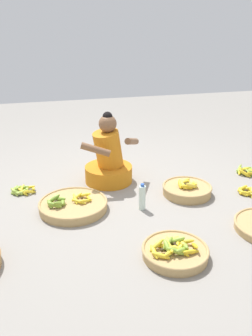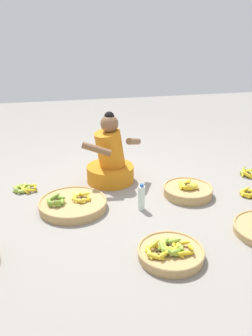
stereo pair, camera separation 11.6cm
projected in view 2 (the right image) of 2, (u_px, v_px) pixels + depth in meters
ground_plane at (122, 192)px, 3.59m from camera, size 10.00×10.00×0.00m
vendor_woman_front at (110, 160)px, 3.75m from camera, size 0.70×0.53×0.79m
banana_basket_mid_right at (171, 252)px, 2.55m from camera, size 0.50×0.50×0.15m
banana_basket_front_center at (188, 190)px, 3.49m from camera, size 0.50×0.50×0.17m
banana_basket_back_left at (73, 204)px, 3.24m from camera, size 0.65×0.65×0.16m
loose_bananas_mid_left at (24, 188)px, 3.60m from camera, size 0.27×0.23×0.08m
loose_bananas_back_center at (251, 173)px, 3.97m from camera, size 0.29×0.27×0.10m
water_bottle at (142, 198)px, 3.20m from camera, size 0.06×0.06×0.26m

